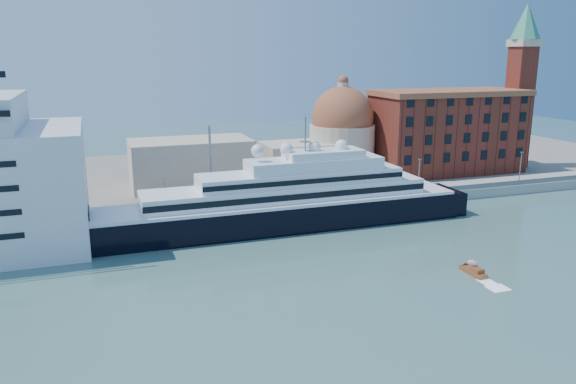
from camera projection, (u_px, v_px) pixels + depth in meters
name	position (u px, v px, depth m)	size (l,w,h in m)	color
ground	(364.00, 260.00, 97.90)	(400.00, 400.00, 0.00)	#3C6867
quay	(297.00, 205.00, 128.74)	(180.00, 10.00, 2.50)	gray
land	(249.00, 172.00, 166.36)	(260.00, 72.00, 2.00)	slate
quay_fence	(304.00, 202.00, 124.18)	(180.00, 0.10, 1.20)	slate
superyacht	(266.00, 207.00, 114.38)	(88.94, 12.33, 26.58)	black
service_barge	(48.00, 253.00, 99.47)	(11.36, 4.96, 2.48)	white
water_taxi	(474.00, 271.00, 91.60)	(1.75, 5.23, 2.48)	brown
warehouse	(447.00, 131.00, 158.92)	(43.00, 19.00, 23.25)	maroon
campanile	(521.00, 76.00, 163.02)	(8.40, 8.40, 47.00)	maroon
church	(289.00, 146.00, 150.20)	(66.00, 18.00, 25.50)	beige
lamp_posts	(245.00, 174.00, 121.02)	(120.80, 2.40, 18.00)	slate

